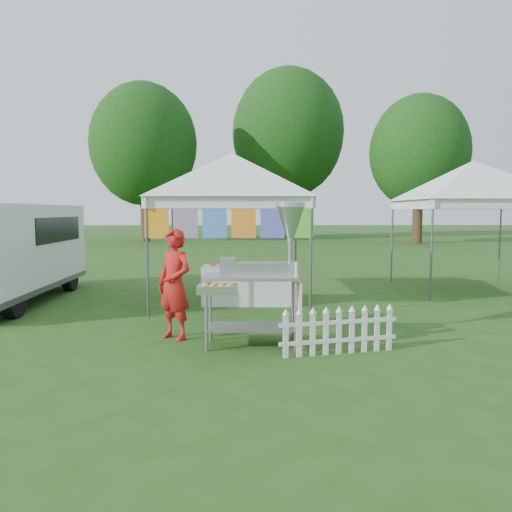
{
  "coord_description": "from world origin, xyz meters",
  "views": [
    {
      "loc": [
        0.35,
        -6.53,
        1.84
      ],
      "look_at": [
        0.46,
        1.72,
        1.1
      ],
      "focal_mm": 35.0,
      "sensor_mm": 36.0,
      "label": 1
    }
  ],
  "objects": [
    {
      "name": "picket_fence",
      "position": [
        1.5,
        -0.24,
        0.29
      ],
      "size": [
        1.58,
        0.4,
        0.56
      ],
      "rotation": [
        0.0,
        0.0,
        0.24
      ],
      "color": "white",
      "rests_on": "ground"
    },
    {
      "name": "tree_left",
      "position": [
        -6.0,
        24.0,
        5.83
      ],
      "size": [
        6.4,
        6.4,
        9.53
      ],
      "color": "#3D2D16",
      "rests_on": "ground"
    },
    {
      "name": "tree_right",
      "position": [
        10.0,
        22.0,
        5.18
      ],
      "size": [
        5.6,
        5.6,
        8.42
      ],
      "color": "#3D2D16",
      "rests_on": "ground"
    },
    {
      "name": "display_table",
      "position": [
        0.32,
        3.28,
        0.38
      ],
      "size": [
        1.8,
        0.7,
        0.76
      ],
      "primitive_type": "cube",
      "color": "white",
      "rests_on": "ground"
    },
    {
      "name": "vendor",
      "position": [
        -0.73,
        0.57,
        0.8
      ],
      "size": [
        0.69,
        0.65,
        1.59
      ],
      "primitive_type": "imported",
      "rotation": [
        0.0,
        0.0,
        -0.62
      ],
      "color": "red",
      "rests_on": "ground"
    },
    {
      "name": "canopy_right",
      "position": [
        5.5,
        5.0,
        2.99
      ],
      "size": [
        4.24,
        4.24,
        3.45
      ],
      "color": "#59595E",
      "rests_on": "ground"
    },
    {
      "name": "donut_cart",
      "position": [
        0.58,
        0.16,
        1.16
      ],
      "size": [
        1.43,
        0.95,
        1.96
      ],
      "rotation": [
        0.0,
        0.0,
        -0.02
      ],
      "color": "gray",
      "rests_on": "ground"
    },
    {
      "name": "canopy_main",
      "position": [
        0.0,
        3.49,
        2.99
      ],
      "size": [
        4.24,
        4.24,
        3.45
      ],
      "color": "#59595E",
      "rests_on": "ground"
    },
    {
      "name": "tree_mid",
      "position": [
        3.0,
        28.0,
        7.14
      ],
      "size": [
        7.6,
        7.6,
        11.52
      ],
      "color": "#3D2D16",
      "rests_on": "ground"
    },
    {
      "name": "ground",
      "position": [
        0.0,
        0.0,
        0.0
      ],
      "size": [
        120.0,
        120.0,
        0.0
      ],
      "primitive_type": "plane",
      "color": "#214B15",
      "rests_on": "ground"
    },
    {
      "name": "cargo_van",
      "position": [
        -4.61,
        3.61,
        1.06
      ],
      "size": [
        2.06,
        4.82,
        1.97
      ],
      "rotation": [
        0.0,
        0.0,
        0.04
      ],
      "color": "white",
      "rests_on": "ground"
    }
  ]
}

